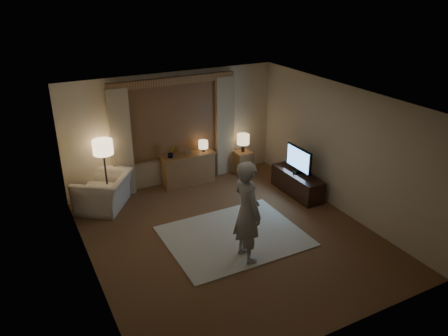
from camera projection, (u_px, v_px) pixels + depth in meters
room at (219, 162)px, 8.05m from camera, size 5.04×5.54×2.64m
rug at (234, 236)px, 8.18m from camera, size 2.50×2.00×0.02m
sideboard at (188, 170)px, 10.15m from camera, size 1.20×0.40×0.70m
picture_frame at (188, 152)px, 9.97m from camera, size 0.16×0.02×0.20m
plant at (171, 153)px, 9.78m from camera, size 0.17×0.13×0.30m
table_lamp_sideboard at (203, 145)px, 10.10m from camera, size 0.22×0.22×0.30m
floor_lamp at (103, 151)px, 8.96m from camera, size 0.41×0.41×1.42m
armchair at (104, 192)px, 9.09m from camera, size 1.44×1.47×0.72m
side_table at (243, 162)px, 10.75m from camera, size 0.40×0.40×0.56m
table_lamp_side at (243, 140)px, 10.51m from camera, size 0.30×0.30×0.44m
tv_stand at (297, 183)px, 9.71m from camera, size 0.45×1.40×0.50m
tv at (299, 159)px, 9.48m from camera, size 0.20×0.83×0.60m
person at (247, 212)px, 7.18m from camera, size 0.44×0.66×1.80m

